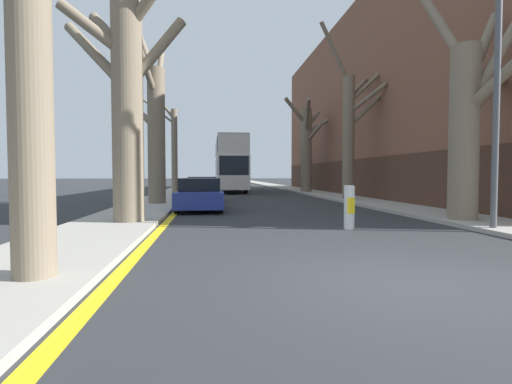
% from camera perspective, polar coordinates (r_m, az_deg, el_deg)
% --- Properties ---
extents(ground_plane, '(300.00, 300.00, 0.00)m').
position_cam_1_polar(ground_plane, '(5.96, 21.03, -12.25)').
color(ground_plane, '#2B2D30').
extents(sidewalk_left, '(2.55, 120.00, 0.12)m').
position_cam_1_polar(sidewalk_left, '(55.19, -9.44, 0.99)').
color(sidewalk_left, '#A39E93').
rests_on(sidewalk_left, ground).
extents(sidewalk_right, '(2.55, 120.00, 0.12)m').
position_cam_1_polar(sidewalk_right, '(55.73, 1.97, 1.03)').
color(sidewalk_right, '#A39E93').
rests_on(sidewalk_right, ground).
extents(building_facade_right, '(10.08, 36.95, 12.89)m').
position_cam_1_polar(building_facade_right, '(31.71, 21.16, 11.30)').
color(building_facade_right, brown).
rests_on(building_facade_right, ground).
extents(kerb_line_stripe, '(0.24, 120.00, 0.01)m').
position_cam_1_polar(kerb_line_stripe, '(55.14, -7.93, 0.94)').
color(kerb_line_stripe, yellow).
rests_on(kerb_line_stripe, ground).
extents(street_tree_left_0, '(3.79, 1.37, 7.54)m').
position_cam_1_polar(street_tree_left_0, '(6.41, -29.71, 20.46)').
color(street_tree_left_0, '#7A6B56').
rests_on(street_tree_left_0, ground).
extents(street_tree_left_1, '(4.02, 2.57, 7.13)m').
position_cam_1_polar(street_tree_left_1, '(12.63, -18.09, 13.02)').
color(street_tree_left_1, '#7A6B56').
rests_on(street_tree_left_1, ground).
extents(street_tree_left_2, '(2.28, 4.36, 8.93)m').
position_cam_1_polar(street_tree_left_2, '(20.20, -14.24, 9.24)').
color(street_tree_left_2, '#7A6B56').
rests_on(street_tree_left_2, ground).
extents(street_tree_left_3, '(2.59, 1.80, 6.82)m').
position_cam_1_polar(street_tree_left_3, '(27.16, -11.80, 6.29)').
color(street_tree_left_3, '#7A6B56').
rests_on(street_tree_left_3, ground).
extents(street_tree_right_0, '(3.15, 4.41, 7.89)m').
position_cam_1_polar(street_tree_right_0, '(14.08, 28.05, 9.69)').
color(street_tree_right_0, '#7A6B56').
rests_on(street_tree_right_0, ground).
extents(street_tree_right_1, '(4.43, 3.53, 9.88)m').
position_cam_1_polar(street_tree_right_1, '(23.55, 13.40, 9.00)').
color(street_tree_right_1, '#7A6B56').
rests_on(street_tree_right_1, ground).
extents(street_tree_right_2, '(5.32, 3.53, 7.60)m').
position_cam_1_polar(street_tree_right_2, '(32.81, 7.35, 6.71)').
color(street_tree_right_2, '#7A6B56').
rests_on(street_tree_right_2, ground).
extents(double_decker_bus, '(2.46, 11.65, 4.60)m').
position_cam_1_polar(double_decker_bus, '(35.27, -3.71, 4.29)').
color(double_decker_bus, silver).
rests_on(double_decker_bus, ground).
extents(parked_car_0, '(1.90, 4.12, 1.35)m').
position_cam_1_polar(parked_car_0, '(16.88, -8.05, -0.42)').
color(parked_car_0, navy).
rests_on(parked_car_0, ground).
extents(parked_car_1, '(1.74, 4.35, 1.37)m').
position_cam_1_polar(parked_car_1, '(22.56, -7.66, 0.33)').
color(parked_car_1, '#9EA3AD').
rests_on(parked_car_1, ground).
extents(lamp_post, '(1.40, 0.20, 8.82)m').
position_cam_1_polar(lamp_post, '(12.44, 30.95, 17.91)').
color(lamp_post, '#4C4F54').
rests_on(lamp_post, ground).
extents(traffic_bollard, '(0.29, 0.30, 1.20)m').
position_cam_1_polar(traffic_bollard, '(11.20, 13.18, -2.16)').
color(traffic_bollard, white).
rests_on(traffic_bollard, ground).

